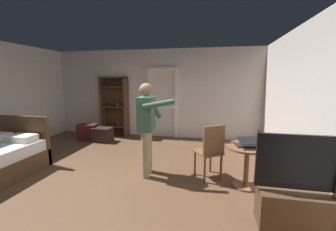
{
  "coord_description": "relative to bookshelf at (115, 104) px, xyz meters",
  "views": [
    {
      "loc": [
        1.8,
        -3.28,
        1.77
      ],
      "look_at": [
        1.01,
        0.48,
        1.13
      ],
      "focal_mm": 23.34,
      "sensor_mm": 36.0,
      "label": 1
    }
  ],
  "objects": [
    {
      "name": "laptop",
      "position": [
        3.59,
        -2.77,
        -0.24
      ],
      "size": [
        0.38,
        0.39,
        0.17
      ],
      "color": "black",
      "rests_on": "side_table"
    },
    {
      "name": "tv_flatscreen",
      "position": [
        4.12,
        -3.67,
        -0.65
      ],
      "size": [
        1.12,
        0.4,
        1.15
      ],
      "color": "#4C331E",
      "rests_on": "ground_plane"
    },
    {
      "name": "suitcase_small",
      "position": [
        -0.06,
        -0.75,
        -0.79
      ],
      "size": [
        0.55,
        0.39,
        0.4
      ],
      "primitive_type": "cube",
      "rotation": [
        0.0,
        0.0,
        -0.01
      ],
      "color": "black",
      "rests_on": "ground_plane"
    },
    {
      "name": "wall_back",
      "position": [
        1.24,
        0.23,
        0.34
      ],
      "size": [
        6.59,
        0.12,
        2.66
      ],
      "primitive_type": "cube",
      "color": "silver",
      "rests_on": "ground_plane"
    },
    {
      "name": "bottle_on_table",
      "position": [
        3.75,
        -2.81,
        -0.17
      ],
      "size": [
        0.06,
        0.06,
        0.29
      ],
      "color": "#2D2E0E",
      "rests_on": "side_table"
    },
    {
      "name": "ground_plane",
      "position": [
        1.24,
        -3.05,
        -0.99
      ],
      "size": [
        7.07,
        7.07,
        0.0
      ],
      "primitive_type": "plane",
      "color": "brown"
    },
    {
      "name": "bookshelf",
      "position": [
        0.0,
        0.0,
        0.0
      ],
      "size": [
        0.84,
        0.32,
        1.85
      ],
      "color": "#4C331E",
      "rests_on": "ground_plane"
    },
    {
      "name": "wooden_chair",
      "position": [
        3.02,
        -2.55,
        -0.45
      ],
      "size": [
        0.58,
        0.58,
        0.99
      ],
      "color": "brown",
      "rests_on": "ground_plane"
    },
    {
      "name": "side_table",
      "position": [
        3.61,
        -2.73,
        -0.52
      ],
      "size": [
        0.7,
        0.7,
        0.7
      ],
      "color": "brown",
      "rests_on": "ground_plane"
    },
    {
      "name": "suitcase_dark",
      "position": [
        -0.57,
        -0.68,
        -0.76
      ],
      "size": [
        0.58,
        0.45,
        0.46
      ],
      "primitive_type": "cube",
      "rotation": [
        0.0,
        0.0,
        0.15
      ],
      "color": "#4C1919",
      "rests_on": "ground_plane"
    },
    {
      "name": "doorway_frame",
      "position": [
        1.49,
        0.15,
        0.23
      ],
      "size": [
        0.93,
        0.08,
        2.13
      ],
      "color": "white",
      "rests_on": "ground_plane"
    },
    {
      "name": "person_blue_shirt",
      "position": [
        1.87,
        -2.61,
        -0.0
      ],
      "size": [
        0.77,
        0.61,
        1.7
      ],
      "color": "tan",
      "rests_on": "ground_plane"
    },
    {
      "name": "wall_right",
      "position": [
        4.48,
        -3.05,
        0.34
      ],
      "size": [
        0.12,
        6.67,
        2.66
      ],
      "primitive_type": "cube",
      "color": "silver",
      "rests_on": "ground_plane"
    }
  ]
}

